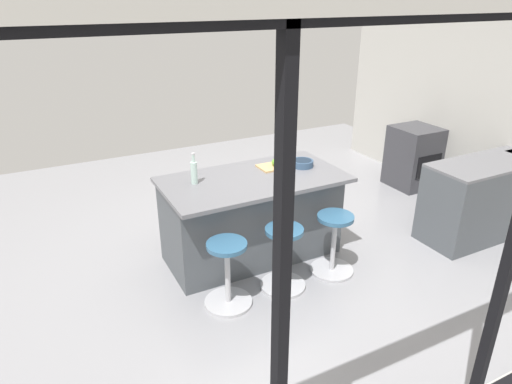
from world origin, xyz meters
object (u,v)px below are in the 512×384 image
at_px(apple_yellow, 278,159).
at_px(stool_near_camera, 228,276).
at_px(stool_middle, 284,260).
at_px(cutting_board, 275,166).
at_px(apple_green, 275,162).
at_px(kitchen_island, 252,216).
at_px(stool_by_window, 333,246).
at_px(oven_range, 413,157).
at_px(water_bottle, 194,172).
at_px(fruit_bowl, 302,163).

bearing_deg(apple_yellow, stool_near_camera, 40.66).
bearing_deg(stool_middle, cutting_board, -113.59).
xyz_separation_m(stool_near_camera, apple_green, (-0.91, -0.77, 0.68)).
relative_size(kitchen_island, apple_green, 23.98).
bearing_deg(apple_yellow, stool_middle, 63.96).
bearing_deg(stool_near_camera, stool_by_window, 180.00).
bearing_deg(cutting_board, oven_range, -167.90).
relative_size(apple_green, water_bottle, 0.25).
height_order(stool_by_window, water_bottle, water_bottle).
relative_size(stool_middle, cutting_board, 1.77).
height_order(apple_yellow, fruit_bowl, apple_yellow).
bearing_deg(apple_green, stool_middle, 66.73).
height_order(stool_by_window, cutting_board, cutting_board).
bearing_deg(cutting_board, apple_yellow, -136.07).
bearing_deg(apple_yellow, apple_green, 44.30).
bearing_deg(kitchen_island, cutting_board, -161.19).
height_order(stool_by_window, fruit_bowl, fruit_bowl).
xyz_separation_m(kitchen_island, stool_by_window, (-0.58, 0.67, -0.17)).
relative_size(apple_yellow, water_bottle, 0.23).
distance_m(stool_by_window, fruit_bowl, 0.94).
height_order(water_bottle, fruit_bowl, water_bottle).
relative_size(stool_middle, water_bottle, 2.04).
height_order(stool_middle, fruit_bowl, fruit_bowl).
xyz_separation_m(oven_range, stool_near_camera, (3.55, 1.35, -0.14)).
distance_m(apple_green, water_bottle, 0.92).
relative_size(stool_by_window, fruit_bowl, 2.76).
relative_size(kitchen_island, water_bottle, 5.90).
bearing_deg(cutting_board, water_bottle, 2.16).
height_order(stool_middle, stool_near_camera, same).
distance_m(stool_middle, water_bottle, 1.20).
height_order(stool_by_window, stool_near_camera, same).
bearing_deg(oven_range, stool_near_camera, 20.77).
distance_m(kitchen_island, stool_middle, 0.69).
height_order(oven_range, apple_green, apple_green).
bearing_deg(oven_range, fruit_bowl, 16.00).
relative_size(stool_middle, fruit_bowl, 2.76).
bearing_deg(stool_by_window, apple_yellow, -79.40).
distance_m(oven_range, water_bottle, 3.65).
distance_m(kitchen_island, stool_by_window, 0.90).
height_order(oven_range, apple_yellow, apple_yellow).
relative_size(stool_by_window, cutting_board, 1.77).
relative_size(stool_middle, stool_near_camera, 1.00).
relative_size(stool_middle, apple_green, 8.29).
bearing_deg(water_bottle, apple_yellow, -173.78).
xyz_separation_m(stool_near_camera, apple_yellow, (-1.00, -0.86, 0.68)).
bearing_deg(stool_by_window, fruit_bowl, -92.51).
distance_m(cutting_board, water_bottle, 0.93).
distance_m(oven_range, kitchen_island, 3.05).
height_order(oven_range, kitchen_island, kitchen_island).
xyz_separation_m(stool_by_window, stool_middle, (0.58, 0.00, 0.00)).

